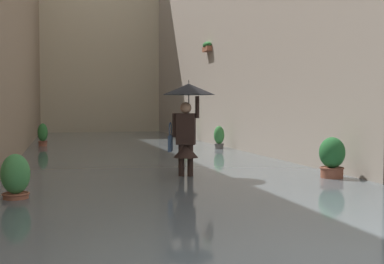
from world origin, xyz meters
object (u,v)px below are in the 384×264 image
Objects in this scene: potted_plant_mid_right at (43,137)px; potted_plant_near_left at (332,161)px; potted_plant_far_left at (219,139)px; potted_plant_mid_left at (187,133)px; potted_plant_near_right at (16,182)px; person_wading at (187,112)px.

potted_plant_mid_right reaches higher than potted_plant_near_left.
potted_plant_mid_left is (0.05, -4.20, 0.03)m from potted_plant_far_left.
potted_plant_near_left is at bearing -172.31° from potted_plant_near_right.
potted_plant_near_left is (-0.01, 11.49, -0.02)m from potted_plant_mid_left.
potted_plant_mid_right reaches higher than potted_plant_far_left.
potted_plant_mid_right reaches higher than potted_plant_mid_left.
potted_plant_far_left is at bearing -113.23° from person_wading.
potted_plant_far_left is 9.96m from potted_plant_near_right.
potted_plant_mid_right is at bearing -70.87° from person_wading.
potted_plant_mid_left reaches higher than potted_plant_near_right.
potted_plant_mid_right is (5.77, 1.63, -0.01)m from potted_plant_mid_left.
potted_plant_near_left is 5.85m from potted_plant_near_right.
potted_plant_near_right is (3.11, 1.74, -1.04)m from person_wading.
potted_plant_far_left is (-2.72, -6.34, -0.98)m from person_wading.
potted_plant_near_right is at bearing 64.76° from potted_plant_mid_left.
potted_plant_far_left is 0.96× the size of potted_plant_near_left.
potted_plant_far_left is 7.30m from potted_plant_near_left.
potted_plant_mid_left is at bearing -104.25° from person_wading.
potted_plant_near_left is at bearing 160.39° from person_wading.
person_wading reaches higher than potted_plant_mid_left.
potted_plant_mid_left is 1.11× the size of potted_plant_near_right.
potted_plant_mid_right is (3.09, -8.91, -0.96)m from person_wading.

